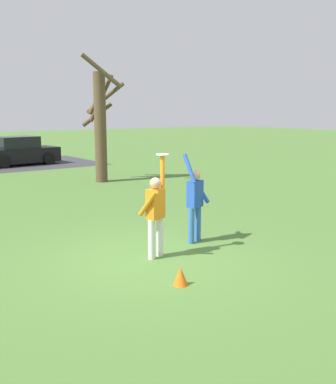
% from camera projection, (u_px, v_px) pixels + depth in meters
% --- Properties ---
extents(ground_plane, '(120.00, 120.00, 0.00)m').
position_uv_depth(ground_plane, '(150.00, 259.00, 8.87)').
color(ground_plane, '#4C7533').
extents(person_catcher, '(0.58, 0.48, 2.08)m').
position_uv_depth(person_catcher, '(156.00, 210.00, 8.80)').
color(person_catcher, silver).
rests_on(person_catcher, ground_plane).
extents(person_defender, '(0.61, 0.54, 2.04)m').
position_uv_depth(person_defender, '(195.00, 200.00, 9.87)').
color(person_defender, '#3366B7').
rests_on(person_defender, ground_plane).
extents(frisbee_disc, '(0.25, 0.25, 0.02)m').
position_uv_depth(frisbee_disc, '(162.00, 154.00, 8.78)').
color(frisbee_disc, white).
rests_on(frisbee_disc, person_catcher).
extents(parked_car_black, '(4.26, 2.35, 1.59)m').
position_uv_depth(parked_car_black, '(19.00, 152.00, 24.43)').
color(parked_car_black, black).
rests_on(parked_car_black, ground_plane).
extents(bare_tree_tall, '(2.27, 2.29, 5.17)m').
position_uv_depth(bare_tree_tall, '(100.00, 122.00, 18.30)').
color(bare_tree_tall, brown).
rests_on(bare_tree_tall, ground_plane).
extents(field_cone_orange, '(0.26, 0.26, 0.32)m').
position_uv_depth(field_cone_orange, '(181.00, 276.00, 7.52)').
color(field_cone_orange, orange).
rests_on(field_cone_orange, ground_plane).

